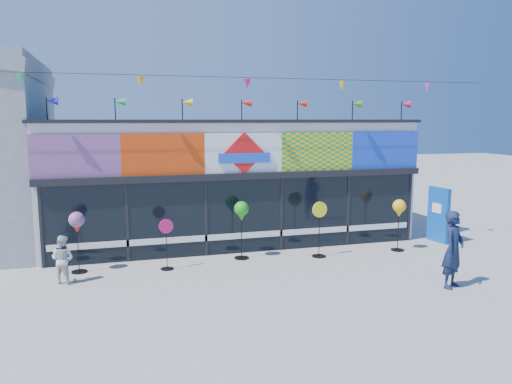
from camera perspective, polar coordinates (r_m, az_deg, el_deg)
name	(u,v)px	position (r m, az deg, el deg)	size (l,w,h in m)	color
ground	(279,288)	(12.51, 2.68, -10.87)	(80.00, 80.00, 0.00)	gray
kite_shop	(226,178)	(17.66, -3.46, 1.60)	(16.00, 5.70, 5.31)	white
blue_sign	(438,215)	(17.87, 20.13, -2.45)	(0.23, 0.93, 1.85)	#0B4BAC
spinner_0	(77,224)	(14.18, -19.79, -3.47)	(0.42, 0.42, 1.67)	black
spinner_1	(167,243)	(13.97, -10.19, -5.75)	(0.40, 0.36, 1.41)	black
spinner_2	(241,213)	(14.67, -1.67, -2.40)	(0.44, 0.44, 1.73)	black
spinner_3	(319,228)	(15.08, 7.26, -4.09)	(0.47, 0.43, 1.68)	black
spinner_4	(399,210)	(16.22, 16.04, -1.96)	(0.41, 0.41, 1.63)	black
adult_man	(453,250)	(13.18, 21.63, -6.13)	(0.70, 0.46, 1.91)	#131C3C
child	(62,259)	(13.59, -21.24, -7.17)	(0.60, 0.34, 1.23)	silver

